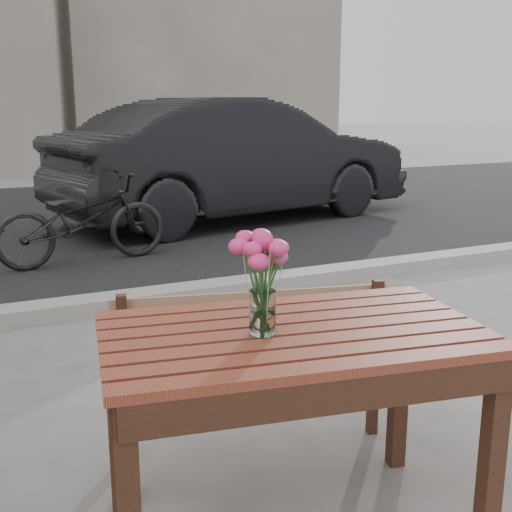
{
  "coord_description": "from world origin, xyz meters",
  "views": [
    {
      "loc": [
        -1.16,
        -1.65,
        1.53
      ],
      "look_at": [
        -0.28,
        0.2,
        1.04
      ],
      "focal_mm": 45.0,
      "sensor_mm": 36.0,
      "label": 1
    }
  ],
  "objects": [
    {
      "name": "main_table",
      "position": [
        -0.17,
        0.15,
        0.66
      ],
      "size": [
        1.39,
        0.96,
        0.79
      ],
      "rotation": [
        0.0,
        0.0,
        -0.17
      ],
      "color": "maroon",
      "rests_on": "ground"
    },
    {
      "name": "main_vase",
      "position": [
        -0.28,
        0.15,
        1.01
      ],
      "size": [
        0.19,
        0.19,
        0.35
      ],
      "color": "white",
      "rests_on": "main_table"
    },
    {
      "name": "bicycle",
      "position": [
        -0.07,
        4.59,
        0.44
      ],
      "size": [
        1.73,
        0.77,
        0.88
      ],
      "primitive_type": "imported",
      "rotation": [
        0.0,
        0.0,
        1.69
      ],
      "color": "black",
      "rests_on": "ground"
    },
    {
      "name": "backdrop_buildings",
      "position": [
        0.17,
        14.4,
        3.6
      ],
      "size": [
        15.5,
        4.0,
        8.0
      ],
      "color": "gray",
      "rests_on": "ground"
    },
    {
      "name": "parked_car",
      "position": [
        2.26,
        6.2,
        0.8
      ],
      "size": [
        5.08,
        2.58,
        1.6
      ],
      "primitive_type": "imported",
      "rotation": [
        0.0,
        0.0,
        1.76
      ],
      "color": "black",
      "rests_on": "ground"
    },
    {
      "name": "street",
      "position": [
        0.0,
        5.06,
        0.03
      ],
      "size": [
        30.0,
        8.12,
        0.12
      ],
      "color": "black",
      "rests_on": "ground"
    },
    {
      "name": "main_bench",
      "position": [
        -0.04,
        0.7,
        0.47
      ],
      "size": [
        1.29,
        0.65,
        0.77
      ],
      "rotation": [
        0.0,
        0.0,
        -0.24
      ],
      "color": "#99724F",
      "rests_on": "ground"
    }
  ]
}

